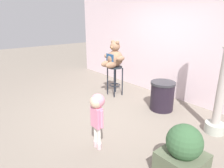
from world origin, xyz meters
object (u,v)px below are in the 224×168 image
child_walking (97,110)px  lamppost (224,78)px  bar_stool_with_teddy (115,75)px  planter_with_shrub (183,154)px  trash_bin (162,96)px  teddy_bear (114,57)px

child_walking → lamppost: 2.18m
bar_stool_with_teddy → planter_with_shrub: bearing=-24.0°
trash_bin → lamppost: 1.41m
bar_stool_with_teddy → trash_bin: size_ratio=1.20×
lamppost → planter_with_shrub: size_ratio=3.57×
child_walking → trash_bin: bearing=106.3°
teddy_bear → trash_bin: (1.38, 0.25, -0.70)m
teddy_bear → lamppost: size_ratio=0.25×
bar_stool_with_teddy → trash_bin: bar_stool_with_teddy is taller
trash_bin → lamppost: (1.22, -0.05, 0.71)m
bar_stool_with_teddy → lamppost: (2.61, 0.17, 0.48)m
trash_bin → child_walking: bearing=-83.0°
teddy_bear → trash_bin: teddy_bear is taller
teddy_bear → planter_with_shrub: 3.14m
trash_bin → bar_stool_with_teddy: bearing=-171.0°
child_walking → trash_bin: child_walking is taller
lamppost → teddy_bear: bearing=-175.5°
bar_stool_with_teddy → trash_bin: 1.42m
teddy_bear → child_walking: size_ratio=0.73×
child_walking → trash_bin: (-0.24, 1.95, -0.34)m
bar_stool_with_teddy → teddy_bear: teddy_bear is taller
child_walking → planter_with_shrub: 1.32m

